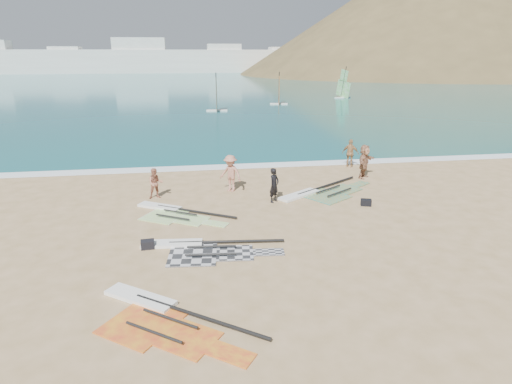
{
  "coord_description": "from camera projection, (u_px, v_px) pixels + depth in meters",
  "views": [
    {
      "loc": [
        -3.56,
        -13.93,
        6.91
      ],
      "look_at": [
        -0.79,
        4.0,
        1.0
      ],
      "focal_mm": 30.0,
      "sensor_mm": 36.0,
      "label": 1
    }
  ],
  "objects": [
    {
      "name": "beachgoer_right",
      "position": [
        364.0,
        161.0,
        24.55
      ],
      "size": [
        1.68,
        1.7,
        1.96
      ],
      "primitive_type": "imported",
      "rotation": [
        0.0,
        0.0,
        0.8
      ],
      "color": "#A77555",
      "rests_on": "ground"
    },
    {
      "name": "windsurfer_right",
      "position": [
        343.0,
        89.0,
        68.07
      ],
      "size": [
        2.82,
        3.12,
        4.97
      ],
      "rotation": [
        0.0,
        0.0,
        0.38
      ],
      "color": "white",
      "rests_on": "ground"
    },
    {
      "name": "rig_red",
      "position": [
        159.0,
        316.0,
        11.7
      ],
      "size": [
        4.58,
        4.31,
        0.2
      ],
      "rotation": [
        0.0,
        0.0,
        -0.63
      ],
      "color": "red",
      "rests_on": "ground"
    },
    {
      "name": "beachgoer_left",
      "position": [
        156.0,
        183.0,
        21.15
      ],
      "size": [
        0.83,
        0.69,
        1.53
      ],
      "primitive_type": "imported",
      "rotation": [
        0.0,
        0.0,
        0.17
      ],
      "color": "#AD6C52",
      "rests_on": "ground"
    },
    {
      "name": "ground",
      "position": [
        294.0,
        250.0,
        15.75
      ],
      "size": [
        300.0,
        300.0,
        0.0
      ],
      "primitive_type": "plane",
      "color": "tan",
      "rests_on": "ground"
    },
    {
      "name": "beachgoer_back",
      "position": [
        350.0,
        153.0,
        26.94
      ],
      "size": [
        1.12,
        0.91,
        1.78
      ],
      "primitive_type": "imported",
      "rotation": [
        0.0,
        0.0,
        2.6
      ],
      "color": "#AB8150",
      "rests_on": "ground"
    },
    {
      "name": "far_town",
      "position": [
        153.0,
        60.0,
        153.01
      ],
      "size": [
        160.0,
        8.0,
        12.0
      ],
      "color": "white",
      "rests_on": "ground"
    },
    {
      "name": "surf_line",
      "position": [
        248.0,
        167.0,
        27.31
      ],
      "size": [
        300.0,
        1.2,
        0.04
      ],
      "primitive_type": "cube",
      "color": "white",
      "rests_on": "ground"
    },
    {
      "name": "gear_bag_near",
      "position": [
        148.0,
        244.0,
        15.84
      ],
      "size": [
        0.52,
        0.4,
        0.31
      ],
      "primitive_type": "cube",
      "rotation": [
        0.0,
        0.0,
        0.09
      ],
      "color": "black",
      "rests_on": "ground"
    },
    {
      "name": "rig_orange",
      "position": [
        321.0,
        193.0,
        22.05
      ],
      "size": [
        5.63,
        4.25,
        0.2
      ],
      "rotation": [
        0.0,
        0.0,
        0.6
      ],
      "color": "orange",
      "rests_on": "ground"
    },
    {
      "name": "beachgoer_mid",
      "position": [
        231.0,
        173.0,
        22.16
      ],
      "size": [
        1.42,
        1.35,
        1.93
      ],
      "primitive_type": "imported",
      "rotation": [
        0.0,
        0.0,
        -0.68
      ],
      "color": "#B67662",
      "rests_on": "ground"
    },
    {
      "name": "person_wetsuit",
      "position": [
        274.0,
        185.0,
        20.6
      ],
      "size": [
        0.72,
        0.72,
        1.68
      ],
      "primitive_type": "imported",
      "rotation": [
        0.0,
        0.0,
        0.78
      ],
      "color": "black",
      "rests_on": "ground"
    },
    {
      "name": "rig_green",
      "position": [
        173.0,
        213.0,
        19.27
      ],
      "size": [
        4.48,
        3.69,
        0.2
      ],
      "rotation": [
        0.0,
        0.0,
        -0.54
      ],
      "color": "#78C61F",
      "rests_on": "ground"
    },
    {
      "name": "windsurfer_left",
      "position": [
        217.0,
        100.0,
        52.74
      ],
      "size": [
        2.64,
        3.17,
        4.73
      ],
      "rotation": [
        0.0,
        0.0,
        -0.08
      ],
      "color": "white",
      "rests_on": "ground"
    },
    {
      "name": "rig_grey",
      "position": [
        199.0,
        249.0,
        15.74
      ],
      "size": [
        5.39,
        2.36,
        0.2
      ],
      "rotation": [
        0.0,
        0.0,
        -0.1
      ],
      "color": "#29292B",
      "rests_on": "ground"
    },
    {
      "name": "sea",
      "position": [
        199.0,
        75.0,
        139.77
      ],
      "size": [
        300.0,
        240.0,
        0.06
      ],
      "primitive_type": "cube",
      "color": "#0C5955",
      "rests_on": "ground"
    },
    {
      "name": "headland_main",
      "position": [
        442.0,
        74.0,
        150.24
      ],
      "size": [
        143.0,
        143.0,
        45.0
      ],
      "primitive_type": "cone",
      "color": "brown",
      "rests_on": "ground"
    },
    {
      "name": "headland_minor",
      "position": [
        511.0,
        72.0,
        164.73
      ],
      "size": [
        70.0,
        70.0,
        28.0
      ],
      "primitive_type": "cone",
      "color": "brown",
      "rests_on": "ground"
    },
    {
      "name": "windsurfer_centre",
      "position": [
        279.0,
        95.0,
        59.75
      ],
      "size": [
        2.55,
        2.98,
        4.5
      ],
      "rotation": [
        0.0,
        0.0,
        -0.18
      ],
      "color": "white",
      "rests_on": "ground"
    },
    {
      "name": "gear_bag_far",
      "position": [
        366.0,
        202.0,
        20.31
      ],
      "size": [
        0.58,
        0.49,
        0.3
      ],
      "primitive_type": "cube",
      "rotation": [
        0.0,
        0.0,
        -0.33
      ],
      "color": "black",
      "rests_on": "ground"
    }
  ]
}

